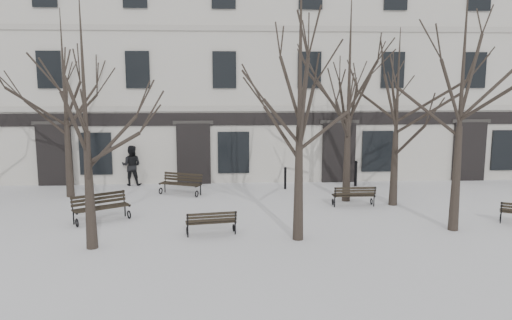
{
  "coord_description": "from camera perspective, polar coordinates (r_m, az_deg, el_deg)",
  "views": [
    {
      "loc": [
        -1.92,
        -15.71,
        4.91
      ],
      "look_at": [
        -0.81,
        3.0,
        1.92
      ],
      "focal_mm": 35.0,
      "sensor_mm": 36.0,
      "label": 1
    }
  ],
  "objects": [
    {
      "name": "tree_2",
      "position": [
        15.07,
        5.07,
        10.43
      ],
      "size": [
        5.91,
        5.91,
        8.44
      ],
      "color": "black",
      "rests_on": "ground"
    },
    {
      "name": "bench_3",
      "position": [
        21.92,
        -8.56,
        -2.62
      ],
      "size": [
        1.93,
        1.32,
        0.93
      ],
      "rotation": [
        0.0,
        0.0,
        -0.4
      ],
      "color": "black",
      "rests_on": "ground"
    },
    {
      "name": "bench_0",
      "position": [
        18.43,
        -17.32,
        -5.09
      ],
      "size": [
        1.98,
        1.59,
        0.97
      ],
      "rotation": [
        0.0,
        0.0,
        0.56
      ],
      "color": "black",
      "rests_on": "ground"
    },
    {
      "name": "tree_3",
      "position": [
        17.28,
        22.57,
        9.14
      ],
      "size": [
        5.75,
        5.75,
        8.21
      ],
      "color": "black",
      "rests_on": "ground"
    },
    {
      "name": "building",
      "position": [
        28.74,
        0.46,
        10.29
      ],
      "size": [
        40.4,
        10.2,
        11.4
      ],
      "color": "#BCB7AE",
      "rests_on": "ground"
    },
    {
      "name": "bench_1",
      "position": [
        16.15,
        -5.14,
        -7.03
      ],
      "size": [
        1.67,
        0.82,
        0.81
      ],
      "rotation": [
        0.0,
        0.0,
        3.3
      ],
      "color": "black",
      "rests_on": "ground"
    },
    {
      "name": "ground",
      "position": [
        16.57,
        3.46,
        -8.18
      ],
      "size": [
        100.0,
        100.0,
        0.0
      ],
      "primitive_type": "plane",
      "color": "white",
      "rests_on": "ground"
    },
    {
      "name": "bollard_a",
      "position": [
        22.77,
        3.36,
        -1.98
      ],
      "size": [
        0.13,
        0.13,
        1.02
      ],
      "color": "black",
      "rests_on": "ground"
    },
    {
      "name": "tree_1",
      "position": [
        14.99,
        -19.03,
        6.91
      ],
      "size": [
        5.01,
        5.01,
        7.16
      ],
      "color": "black",
      "rests_on": "ground"
    },
    {
      "name": "bollard_b",
      "position": [
        23.83,
        11.33,
        -1.42
      ],
      "size": [
        0.15,
        0.15,
        1.2
      ],
      "color": "black",
      "rests_on": "ground"
    },
    {
      "name": "bench_4",
      "position": [
        20.04,
        11.12,
        -3.95
      ],
      "size": [
        1.66,
        0.61,
        0.83
      ],
      "rotation": [
        0.0,
        0.0,
        3.14
      ],
      "color": "black",
      "rests_on": "ground"
    },
    {
      "name": "tree_4",
      "position": [
        22.25,
        -21.1,
        8.4
      ],
      "size": [
        5.47,
        5.47,
        7.81
      ],
      "color": "black",
      "rests_on": "ground"
    },
    {
      "name": "tree_6",
      "position": [
        20.14,
        15.87,
        7.04
      ],
      "size": [
        4.83,
        4.83,
        6.9
      ],
      "color": "black",
      "rests_on": "ground"
    },
    {
      "name": "pedestrian_b",
      "position": [
        24.4,
        -13.96,
        -2.8
      ],
      "size": [
        0.98,
        0.79,
        1.9
      ],
      "primitive_type": "imported",
      "rotation": [
        0.0,
        0.0,
        3.06
      ],
      "color": "black",
      "rests_on": "ground"
    },
    {
      "name": "tree_5",
      "position": [
        20.4,
        10.64,
        9.89
      ],
      "size": [
        5.88,
        5.88,
        8.4
      ],
      "color": "black",
      "rests_on": "ground"
    }
  ]
}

